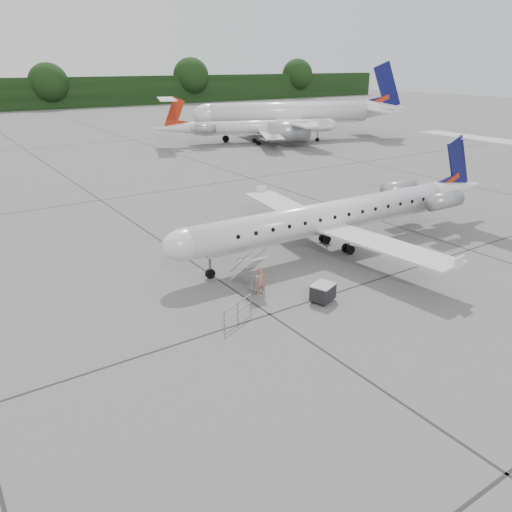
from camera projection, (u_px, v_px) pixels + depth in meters
ground at (393, 299)px, 26.23m from camera, size 320.00×320.00×0.00m
main_regional_jet at (328, 202)px, 31.84m from camera, size 25.96×19.03×6.53m
airstair at (248, 269)px, 27.32m from camera, size 0.91×2.34×2.05m
passenger at (261, 282)px, 26.38m from camera, size 0.64×0.49×1.55m
safety_railing at (238, 312)px, 23.77m from camera, size 2.05×0.95×1.00m
baggage_cart at (323, 292)px, 25.79m from camera, size 1.44×1.31×1.02m
bg_narrowbody at (289, 102)px, 77.99m from camera, size 38.64×33.18×11.70m
bg_regional_right at (263, 120)px, 75.26m from camera, size 31.45×27.07×6.95m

